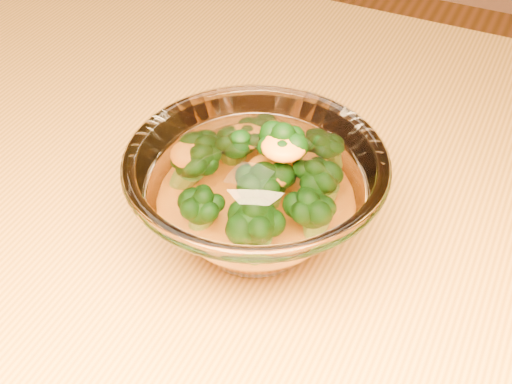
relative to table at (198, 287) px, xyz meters
The scene contains 4 objects.
table is the anchor object (origin of this frame).
glass_bowl 0.16m from the table, ahead, with size 0.19×0.19×0.09m.
cheese_sauce 0.14m from the table, ahead, with size 0.11×0.11×0.03m, color orange.
broccoli_heap 0.17m from the table, ahead, with size 0.13×0.13×0.07m.
Camera 1 is at (0.23, -0.37, 1.15)m, focal length 50.00 mm.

